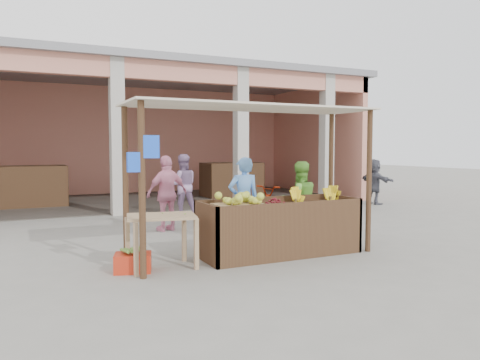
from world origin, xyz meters
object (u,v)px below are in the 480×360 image
side_table (161,224)px  vendor_green (299,199)px  motorcycle (253,209)px  fruit_stall (279,230)px  vendor_blue (244,198)px  red_crate (133,263)px

side_table → vendor_green: vendor_green is taller
vendor_green → motorcycle: vendor_green is taller
fruit_stall → vendor_blue: 1.10m
motorcycle → fruit_stall: bearing=143.8°
red_crate → vendor_blue: bearing=41.9°
fruit_stall → motorcycle: size_ratio=1.39×
side_table → vendor_blue: 2.11m
vendor_blue → motorcycle: 1.17m
red_crate → vendor_blue: (2.23, 1.06, 0.71)m
red_crate → motorcycle: 3.51m
fruit_stall → motorcycle: 1.97m
vendor_blue → motorcycle: vendor_blue is taller
red_crate → motorcycle: size_ratio=0.27×
fruit_stall → red_crate: fruit_stall is taller
side_table → fruit_stall: bearing=13.3°
side_table → motorcycle: size_ratio=0.57×
red_crate → vendor_green: 3.41m
side_table → vendor_blue: vendor_blue is taller
side_table → red_crate: side_table is taller
vendor_blue → red_crate: bearing=34.2°
red_crate → side_table: bearing=16.8°
fruit_stall → vendor_green: vendor_green is taller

